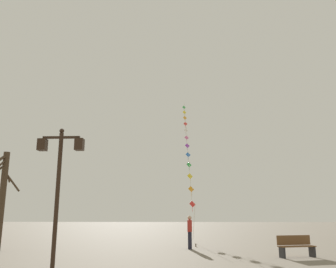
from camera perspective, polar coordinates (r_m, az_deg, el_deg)
The scene contains 6 objects.
ground_plane at distance 22.02m, azimuth -1.56°, elevation -17.50°, with size 160.00×160.00×0.00m, color #756B5B.
twin_lantern_lamp_post at distance 12.34m, azimuth -17.17°, elevation -5.50°, with size 1.55×0.28×4.61m.
kite_train at distance 32.22m, azimuth 3.15°, elevation -2.10°, with size 0.82×20.45×14.81m.
kite_flyer at distance 19.43m, azimuth 3.53°, elevation -15.41°, with size 0.24×0.61×1.71m.
bare_tree at distance 20.14m, azimuth -25.21°, elevation -9.09°, with size 1.47×2.28×4.97m.
park_bench at distance 16.56m, azimuth 19.97°, elevation -16.67°, with size 1.66×0.89×0.89m.
Camera 1 is at (1.48, -1.91, 1.71)m, focal length 37.74 mm.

